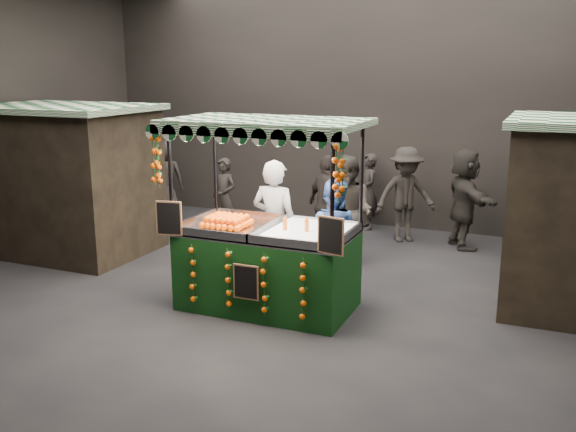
% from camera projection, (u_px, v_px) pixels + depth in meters
% --- Properties ---
extents(ground, '(12.00, 12.00, 0.00)m').
position_uv_depth(ground, '(270.00, 303.00, 8.98)').
color(ground, black).
rests_on(ground, ground).
extents(market_hall, '(12.10, 10.10, 5.05)m').
position_uv_depth(market_hall, '(268.00, 56.00, 8.20)').
color(market_hall, black).
rests_on(market_hall, ground).
extents(neighbour_stall_left, '(3.00, 2.20, 2.60)m').
position_uv_depth(neighbour_stall_left, '(67.00, 179.00, 11.25)').
color(neighbour_stall_left, black).
rests_on(neighbour_stall_left, ground).
extents(juice_stall, '(2.67, 1.57, 2.59)m').
position_uv_depth(juice_stall, '(267.00, 252.00, 8.62)').
color(juice_stall, black).
rests_on(juice_stall, ground).
extents(vendor_grey, '(0.72, 0.48, 1.94)m').
position_uv_depth(vendor_grey, '(275.00, 225.00, 9.39)').
color(vendor_grey, gray).
rests_on(vendor_grey, ground).
extents(vendor_blue, '(0.83, 0.65, 1.70)m').
position_uv_depth(vendor_blue, '(332.00, 237.00, 9.22)').
color(vendor_blue, navy).
rests_on(vendor_blue, ground).
extents(shopper_0, '(0.63, 0.49, 1.52)m').
position_uv_depth(shopper_0, '(224.00, 197.00, 12.45)').
color(shopper_0, black).
rests_on(shopper_0, ground).
extents(shopper_1, '(1.06, 0.93, 1.86)m').
position_uv_depth(shopper_1, '(348.00, 213.00, 10.36)').
color(shopper_1, '#2D2825').
rests_on(shopper_1, ground).
extents(shopper_2, '(1.10, 0.96, 1.77)m').
position_uv_depth(shopper_2, '(328.00, 205.00, 11.09)').
color(shopper_2, black).
rests_on(shopper_2, ground).
extents(shopper_3, '(1.33, 1.21, 1.79)m').
position_uv_depth(shopper_3, '(406.00, 195.00, 11.97)').
color(shopper_3, black).
rests_on(shopper_3, ground).
extents(shopper_4, '(0.99, 0.92, 1.70)m').
position_uv_depth(shopper_4, '(164.00, 179.00, 13.92)').
color(shopper_4, black).
rests_on(shopper_4, ground).
extents(shopper_5, '(1.30, 1.74, 1.82)m').
position_uv_depth(shopper_5, '(465.00, 199.00, 11.53)').
color(shopper_5, '#2A2722').
rests_on(shopper_5, ground).
extents(shopper_6, '(0.60, 0.67, 1.55)m').
position_uv_depth(shopper_6, '(368.00, 192.00, 12.89)').
color(shopper_6, black).
rests_on(shopper_6, ground).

